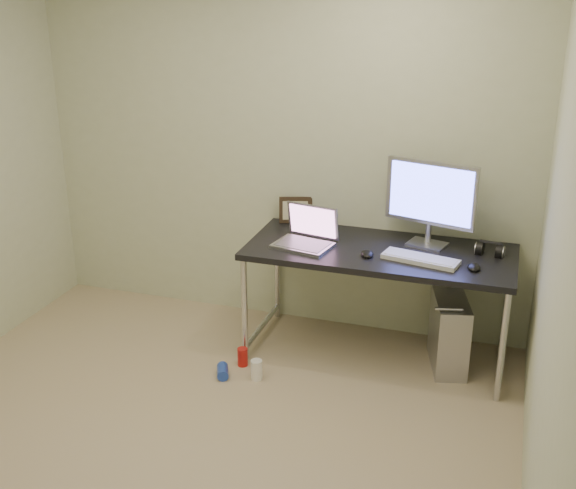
# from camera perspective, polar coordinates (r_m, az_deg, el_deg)

# --- Properties ---
(floor) EXTENTS (3.50, 3.50, 0.00)m
(floor) POSITION_cam_1_polar(r_m,az_deg,el_deg) (4.03, -8.79, -16.03)
(floor) COLOR tan
(floor) RESTS_ON ground
(wall_back) EXTENTS (3.50, 0.02, 2.50)m
(wall_back) POSITION_cam_1_polar(r_m,az_deg,el_deg) (4.98, -0.63, 7.50)
(wall_back) COLOR beige
(wall_back) RESTS_ON ground
(wall_right) EXTENTS (0.02, 3.50, 2.50)m
(wall_right) POSITION_cam_1_polar(r_m,az_deg,el_deg) (3.08, 20.45, -2.59)
(wall_right) COLOR beige
(wall_right) RESTS_ON ground
(desk) EXTENTS (1.68, 0.74, 0.75)m
(desk) POSITION_cam_1_polar(r_m,az_deg,el_deg) (4.63, 7.25, -1.22)
(desk) COLOR black
(desk) RESTS_ON ground
(tower_computer) EXTENTS (0.30, 0.49, 0.50)m
(tower_computer) POSITION_cam_1_polar(r_m,az_deg,el_deg) (4.75, 12.60, -6.79)
(tower_computer) COLOR #A8A7AC
(tower_computer) RESTS_ON ground
(cable_a) EXTENTS (0.01, 0.16, 0.69)m
(cable_a) POSITION_cam_1_polar(r_m,az_deg,el_deg) (4.98, 12.57, -3.38)
(cable_a) COLOR black
(cable_a) RESTS_ON ground
(cable_b) EXTENTS (0.02, 0.11, 0.71)m
(cable_b) POSITION_cam_1_polar(r_m,az_deg,el_deg) (4.96, 13.56, -3.80)
(cable_b) COLOR black
(cable_b) RESTS_ON ground
(can_red) EXTENTS (0.08, 0.08, 0.12)m
(can_red) POSITION_cam_1_polar(r_m,az_deg,el_deg) (4.73, -3.61, -8.85)
(can_red) COLOR red
(can_red) RESTS_ON ground
(can_white) EXTENTS (0.09, 0.09, 0.13)m
(can_white) POSITION_cam_1_polar(r_m,az_deg,el_deg) (4.58, -2.50, -9.86)
(can_white) COLOR white
(can_white) RESTS_ON ground
(can_blue) EXTENTS (0.12, 0.15, 0.07)m
(can_blue) POSITION_cam_1_polar(r_m,az_deg,el_deg) (4.63, -5.18, -9.96)
(can_blue) COLOR blue
(can_blue) RESTS_ON ground
(laptop) EXTENTS (0.40, 0.35, 0.25)m
(laptop) POSITION_cam_1_polar(r_m,az_deg,el_deg) (4.63, 1.49, 0.70)
(laptop) COLOR #B3B3BA
(laptop) RESTS_ON desk
(monitor) EXTENTS (0.58, 0.23, 0.55)m
(monitor) POSITION_cam_1_polar(r_m,az_deg,el_deg) (4.61, 11.21, 3.71)
(monitor) COLOR #B3B3BA
(monitor) RESTS_ON desk
(keyboard) EXTENTS (0.48, 0.24, 0.03)m
(keyboard) POSITION_cam_1_polar(r_m,az_deg,el_deg) (4.44, 10.43, -1.14)
(keyboard) COLOR silver
(keyboard) RESTS_ON desk
(mouse_right) EXTENTS (0.09, 0.13, 0.04)m
(mouse_right) POSITION_cam_1_polar(r_m,az_deg,el_deg) (4.39, 14.49, -1.64)
(mouse_right) COLOR black
(mouse_right) RESTS_ON desk
(mouse_left) EXTENTS (0.11, 0.14, 0.04)m
(mouse_left) POSITION_cam_1_polar(r_m,az_deg,el_deg) (4.48, 6.27, -0.63)
(mouse_left) COLOR black
(mouse_left) RESTS_ON desk
(headphones) EXTENTS (0.18, 0.11, 0.11)m
(headphones) POSITION_cam_1_polar(r_m,az_deg,el_deg) (4.64, 15.66, -0.43)
(headphones) COLOR black
(headphones) RESTS_ON desk
(picture_frame) EXTENTS (0.24, 0.13, 0.19)m
(picture_frame) POSITION_cam_1_polar(r_m,az_deg,el_deg) (5.01, 0.61, 2.75)
(picture_frame) COLOR black
(picture_frame) RESTS_ON desk
(webcam) EXTENTS (0.05, 0.04, 0.11)m
(webcam) POSITION_cam_1_polar(r_m,az_deg,el_deg) (4.86, 3.50, 2.01)
(webcam) COLOR silver
(webcam) RESTS_ON desk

